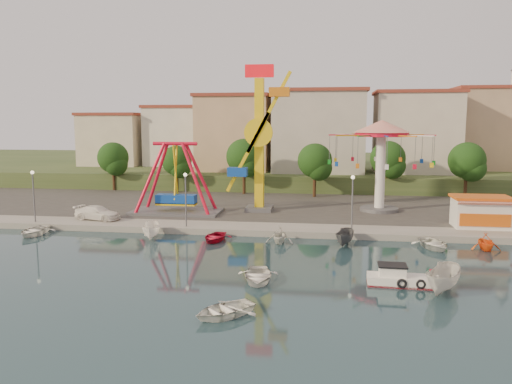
% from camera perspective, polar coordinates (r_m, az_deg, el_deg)
% --- Properties ---
extents(ground, '(200.00, 200.00, 0.00)m').
position_cam_1_polar(ground, '(35.77, -1.22, -9.52)').
color(ground, '#122733').
rests_on(ground, ground).
extents(quay_deck, '(200.00, 100.00, 0.60)m').
position_cam_1_polar(quay_deck, '(96.39, 4.70, 1.75)').
color(quay_deck, '#9E998E').
rests_on(quay_deck, ground).
extents(asphalt_pad, '(90.00, 28.00, 0.01)m').
position_cam_1_polar(asphalt_pad, '(64.70, 3.04, -1.04)').
color(asphalt_pad, '#4C4944').
rests_on(asphalt_pad, quay_deck).
extents(hill_terrace, '(200.00, 60.00, 3.00)m').
position_cam_1_polar(hill_terrace, '(101.24, 4.87, 2.73)').
color(hill_terrace, '#384C26').
rests_on(hill_terrace, ground).
extents(pirate_ship_ride, '(10.00, 5.00, 8.00)m').
position_cam_1_polar(pirate_ship_ride, '(56.39, -9.15, 1.41)').
color(pirate_ship_ride, '#59595E').
rests_on(pirate_ship_ride, quay_deck).
extents(kamikaze_tower, '(5.28, 3.10, 16.50)m').
position_cam_1_polar(kamikaze_tower, '(56.51, 0.61, 5.75)').
color(kamikaze_tower, '#59595E').
rests_on(kamikaze_tower, quay_deck).
extents(wave_swinger, '(11.60, 11.60, 10.40)m').
position_cam_1_polar(wave_swinger, '(58.49, 14.12, 5.24)').
color(wave_swinger, '#59595E').
rests_on(wave_swinger, quay_deck).
extents(booth_left, '(5.40, 3.78, 3.08)m').
position_cam_1_polar(booth_left, '(53.03, 24.28, -2.05)').
color(booth_left, white).
rests_on(booth_left, quay_deck).
extents(lamp_post_0, '(0.14, 0.14, 5.00)m').
position_cam_1_polar(lamp_post_0, '(55.73, -24.04, -0.60)').
color(lamp_post_0, '#59595E').
rests_on(lamp_post_0, quay_deck).
extents(lamp_post_1, '(0.14, 0.14, 5.00)m').
position_cam_1_polar(lamp_post_1, '(49.18, -8.02, -1.05)').
color(lamp_post_1, '#59595E').
rests_on(lamp_post_1, quay_deck).
extents(lamp_post_2, '(0.14, 0.14, 5.00)m').
position_cam_1_polar(lamp_post_2, '(47.36, 10.94, -1.46)').
color(lamp_post_2, '#59595E').
rests_on(lamp_post_2, quay_deck).
extents(tree_0, '(4.60, 4.60, 7.19)m').
position_cam_1_polar(tree_0, '(77.52, -16.02, 3.78)').
color(tree_0, '#382314').
rests_on(tree_0, quay_deck).
extents(tree_1, '(4.35, 4.35, 6.80)m').
position_cam_1_polar(tree_1, '(73.35, -9.07, 3.55)').
color(tree_1, '#382314').
rests_on(tree_1, quay_deck).
extents(tree_2, '(5.02, 5.02, 7.85)m').
position_cam_1_polar(tree_2, '(70.58, -1.39, 4.06)').
color(tree_2, '#382314').
rests_on(tree_2, quay_deck).
extents(tree_3, '(4.68, 4.68, 7.32)m').
position_cam_1_polar(tree_3, '(68.24, 6.74, 3.57)').
color(tree_3, '#382314').
rests_on(tree_3, quay_deck).
extents(tree_4, '(4.86, 4.86, 7.60)m').
position_cam_1_polar(tree_4, '(71.70, 14.83, 3.72)').
color(tree_4, '#382314').
rests_on(tree_4, quay_deck).
extents(tree_5, '(4.83, 4.83, 7.54)m').
position_cam_1_polar(tree_5, '(71.81, 22.96, 3.33)').
color(tree_5, '#382314').
rests_on(tree_5, quay_deck).
extents(building_0, '(9.26, 9.53, 11.87)m').
position_cam_1_polar(building_0, '(88.72, -18.09, 6.43)').
color(building_0, beige).
rests_on(building_0, hill_terrace).
extents(building_1, '(12.33, 9.01, 8.63)m').
position_cam_1_polar(building_1, '(89.24, -9.54, 5.68)').
color(building_1, silver).
rests_on(building_1, hill_terrace).
extents(building_2, '(11.95, 9.28, 11.23)m').
position_cam_1_polar(building_2, '(86.74, -1.07, 6.58)').
color(building_2, tan).
rests_on(building_2, hill_terrace).
extents(building_3, '(12.59, 10.50, 9.20)m').
position_cam_1_polar(building_3, '(82.53, 8.12, 5.73)').
color(building_3, beige).
rests_on(building_3, hill_terrace).
extents(building_4, '(10.75, 9.23, 9.24)m').
position_cam_1_polar(building_4, '(86.99, 17.07, 5.58)').
color(building_4, beige).
rests_on(building_4, hill_terrace).
extents(building_5, '(12.77, 10.96, 11.21)m').
position_cam_1_polar(building_5, '(88.22, 25.89, 5.80)').
color(building_5, tan).
rests_on(building_5, hill_terrace).
extents(cabin_motorboat, '(4.32, 1.83, 1.50)m').
position_cam_1_polar(cabin_motorboat, '(34.97, 15.95, -9.56)').
color(cabin_motorboat, white).
rests_on(cabin_motorboat, ground).
extents(rowboat_a, '(3.26, 4.26, 0.82)m').
position_cam_1_polar(rowboat_a, '(34.35, 0.18, -9.55)').
color(rowboat_a, white).
rests_on(rowboat_a, ground).
extents(rowboat_b, '(4.50, 4.51, 0.77)m').
position_cam_1_polar(rowboat_b, '(28.65, -3.68, -13.26)').
color(rowboat_b, white).
rests_on(rowboat_b, ground).
extents(skiff, '(3.53, 4.78, 1.74)m').
position_cam_1_polar(skiff, '(34.15, 20.66, -9.38)').
color(skiff, silver).
rests_on(skiff, ground).
extents(van, '(5.21, 2.87, 1.43)m').
position_cam_1_polar(van, '(54.93, -17.65, -2.29)').
color(van, white).
rests_on(van, quay_deck).
extents(moored_boat_0, '(2.99, 4.15, 0.85)m').
position_cam_1_polar(moored_boat_0, '(52.56, -24.05, -4.05)').
color(moored_boat_0, white).
rests_on(moored_boat_0, ground).
extents(moored_boat_2, '(2.38, 4.18, 1.52)m').
position_cam_1_polar(moored_boat_2, '(47.36, -11.86, -4.37)').
color(moored_boat_2, white).
rests_on(moored_boat_2, ground).
extents(moored_boat_3, '(3.00, 3.92, 0.75)m').
position_cam_1_polar(moored_boat_3, '(45.78, -4.76, -5.14)').
color(moored_boat_3, '#AF0E28').
rests_on(moored_boat_3, ground).
extents(moored_boat_4, '(2.61, 2.99, 1.53)m').
position_cam_1_polar(moored_boat_4, '(44.78, 2.71, -4.91)').
color(moored_boat_4, silver).
rests_on(moored_boat_4, ground).
extents(moored_boat_5, '(2.15, 3.88, 1.42)m').
position_cam_1_polar(moored_boat_5, '(44.65, 10.14, -5.15)').
color(moored_boat_5, '#4F5054').
rests_on(moored_boat_5, ground).
extents(moored_boat_6, '(3.78, 4.58, 0.83)m').
position_cam_1_polar(moored_boat_6, '(45.64, 19.63, -5.59)').
color(moored_boat_6, white).
rests_on(moored_boat_6, ground).
extents(moored_boat_7, '(2.52, 2.89, 1.47)m').
position_cam_1_polar(moored_boat_7, '(46.62, 24.78, -5.18)').
color(moored_boat_7, '#FE5D16').
rests_on(moored_boat_7, ground).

